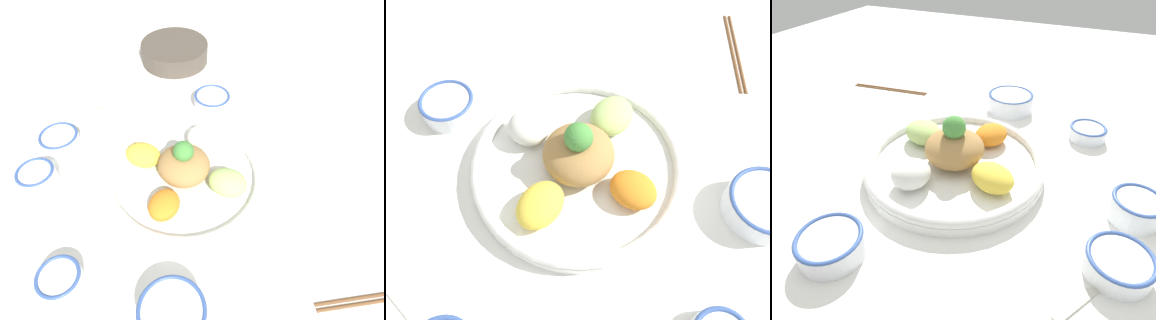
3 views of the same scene
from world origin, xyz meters
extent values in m
plane|color=white|center=(0.00, 0.00, 0.00)|extent=(2.40, 2.40, 0.00)
cylinder|color=white|center=(-0.03, 0.04, 0.01)|extent=(0.35, 0.35, 0.02)
torus|color=white|center=(-0.03, 0.04, 0.03)|extent=(0.35, 0.35, 0.02)
ellipsoid|color=#B7DB7A|center=(0.01, 0.13, 0.04)|extent=(0.10, 0.10, 0.05)
ellipsoid|color=white|center=(-0.12, 0.08, 0.04)|extent=(0.09, 0.09, 0.05)
ellipsoid|color=yellow|center=(-0.07, -0.06, 0.04)|extent=(0.09, 0.10, 0.04)
ellipsoid|color=orange|center=(0.06, -0.01, 0.04)|extent=(0.09, 0.09, 0.04)
ellipsoid|color=#AD7F47|center=(-0.03, 0.04, 0.05)|extent=(0.11, 0.11, 0.07)
sphere|color=#478E3D|center=(-0.03, 0.04, 0.10)|extent=(0.04, 0.04, 0.04)
cylinder|color=white|center=(0.26, 0.01, 0.02)|extent=(0.12, 0.12, 0.04)
torus|color=#38569E|center=(0.26, 0.01, 0.04)|extent=(0.12, 0.12, 0.01)
cylinder|color=maroon|center=(0.26, 0.01, 0.04)|extent=(0.10, 0.10, 0.00)
cylinder|color=white|center=(-0.15, -0.27, 0.02)|extent=(0.10, 0.10, 0.03)
torus|color=#38569E|center=(-0.15, -0.27, 0.03)|extent=(0.10, 0.10, 0.01)
cylinder|color=white|center=(-0.15, -0.27, 0.03)|extent=(0.08, 0.08, 0.00)
cylinder|color=white|center=(-0.03, -0.29, 0.02)|extent=(0.08, 0.08, 0.04)
torus|color=#38569E|center=(-0.03, -0.29, 0.04)|extent=(0.08, 0.08, 0.01)
cylinder|color=#DBB251|center=(-0.03, -0.29, 0.04)|extent=(0.07, 0.07, 0.00)
cylinder|color=white|center=(0.20, -0.19, 0.01)|extent=(0.08, 0.08, 0.03)
torus|color=#38569E|center=(0.20, -0.19, 0.03)|extent=(0.08, 0.08, 0.01)
cylinder|color=maroon|center=(0.20, -0.19, 0.02)|extent=(0.07, 0.07, 0.00)
cylinder|color=white|center=(-0.29, 0.12, 0.02)|extent=(0.10, 0.10, 0.04)
torus|color=#38569E|center=(-0.29, 0.12, 0.04)|extent=(0.10, 0.10, 0.01)
cylinder|color=maroon|center=(-0.29, 0.12, 0.03)|extent=(0.08, 0.08, 0.00)
cylinder|color=#51473D|center=(-0.52, 0.01, 0.03)|extent=(0.21, 0.21, 0.06)
ellipsoid|color=#B27F47|center=(-0.52, 0.01, 0.05)|extent=(0.18, 0.18, 0.02)
cylinder|color=brown|center=(0.24, 0.38, 0.00)|extent=(0.03, 0.23, 0.01)
cylinder|color=brown|center=(0.25, 0.38, 0.00)|extent=(0.03, 0.23, 0.01)
cube|color=beige|center=(-0.22, -0.23, 0.00)|extent=(0.08, 0.06, 0.01)
ellipsoid|color=beige|center=(-0.27, -0.20, 0.00)|extent=(0.05, 0.05, 0.01)
camera|label=1|loc=(0.41, 0.04, 0.60)|focal=30.00mm
camera|label=2|loc=(0.03, -0.28, 0.55)|focal=35.00mm
camera|label=3|loc=(-0.49, -0.19, 0.40)|focal=30.00mm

